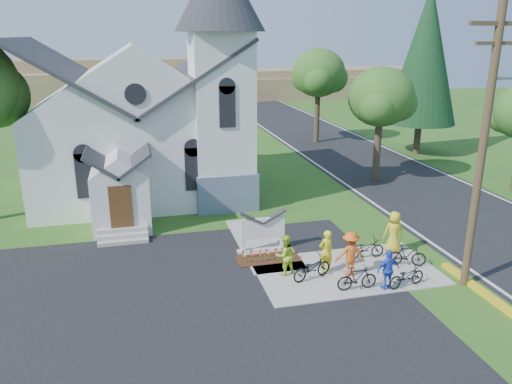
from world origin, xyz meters
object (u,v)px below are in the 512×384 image
object	(u,v)px
utility_pole	(485,141)
bike_0	(312,268)
cyclist_0	(326,251)
cyclist_4	(394,232)
cyclist_2	(388,270)
cyclist_3	(350,254)
bike_3	(407,255)
cyclist_1	(285,255)
bike_2	(406,276)
bike_4	(365,248)
bike_1	(357,278)
church_sign	(263,229)

from	to	relation	value
utility_pole	bike_0	xyz separation A→B (m)	(-5.43, 1.70, -4.91)
cyclist_0	cyclist_4	size ratio (longest dim) A/B	0.96
cyclist_2	cyclist_3	size ratio (longest dim) A/B	0.86
bike_0	bike_3	distance (m)	4.07
cyclist_1	cyclist_4	distance (m)	5.13
bike_2	bike_4	world-z (taller)	bike_4
cyclist_3	bike_3	size ratio (longest dim) A/B	1.18
bike_3	bike_0	bearing A→B (deg)	112.38
cyclist_4	cyclist_1	bearing A→B (deg)	15.53
cyclist_3	bike_1	bearing A→B (deg)	82.90
bike_0	cyclist_4	world-z (taller)	cyclist_4
cyclist_1	bike_2	world-z (taller)	cyclist_1
cyclist_0	cyclist_1	xyz separation A→B (m)	(-1.59, 0.20, -0.06)
bike_3	cyclist_1	bearing A→B (deg)	104.89
bike_2	cyclist_4	xyz separation A→B (m)	(1.03, 2.89, 0.48)
cyclist_0	bike_1	world-z (taller)	cyclist_0
bike_1	bike_4	bearing A→B (deg)	-30.32
bike_1	cyclist_3	xyz separation A→B (m)	(0.21, 1.13, 0.43)
cyclist_1	bike_2	bearing A→B (deg)	136.79
cyclist_1	cyclist_2	distance (m)	3.84
cyclist_0	bike_2	xyz separation A→B (m)	(2.43, -1.82, -0.45)
utility_pole	cyclist_2	xyz separation A→B (m)	(-3.05, 0.30, -4.59)
cyclist_1	cyclist_3	xyz separation A→B (m)	(2.38, -0.68, 0.08)
cyclist_3	bike_0	bearing A→B (deg)	1.04
cyclist_0	cyclist_4	xyz separation A→B (m)	(3.46, 1.07, 0.04)
cyclist_1	cyclist_2	world-z (taller)	cyclist_1
bike_1	utility_pole	bearing A→B (deg)	-95.58
church_sign	utility_pole	world-z (taller)	utility_pole
utility_pole	cyclist_1	distance (m)	8.12
bike_1	bike_4	xyz separation A→B (m)	(1.48, 2.37, -0.03)
cyclist_3	bike_4	distance (m)	1.84
cyclist_4	bike_3	bearing A→B (deg)	90.99
church_sign	cyclist_3	bearing A→B (deg)	-49.31
church_sign	cyclist_2	world-z (taller)	church_sign
cyclist_1	bike_1	world-z (taller)	cyclist_1
utility_pole	bike_0	distance (m)	7.52
cyclist_3	church_sign	bearing A→B (deg)	-45.89
church_sign	cyclist_2	distance (m)	5.63
bike_3	cyclist_4	distance (m)	1.42
bike_3	bike_1	bearing A→B (deg)	136.00
cyclist_2	cyclist_3	distance (m)	1.61
utility_pole	cyclist_4	xyz separation A→B (m)	(-1.26, 3.19, -4.45)
cyclist_3	cyclist_4	world-z (taller)	cyclist_4
cyclist_0	bike_0	size ratio (longest dim) A/B	1.01
church_sign	bike_3	distance (m)	5.95
church_sign	cyclist_0	bearing A→B (deg)	-54.45
cyclist_0	cyclist_2	size ratio (longest dim) A/B	1.13
cyclist_1	cyclist_4	bearing A→B (deg)	173.26
bike_2	cyclist_0	bearing A→B (deg)	40.93
bike_1	bike_3	distance (m)	3.07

